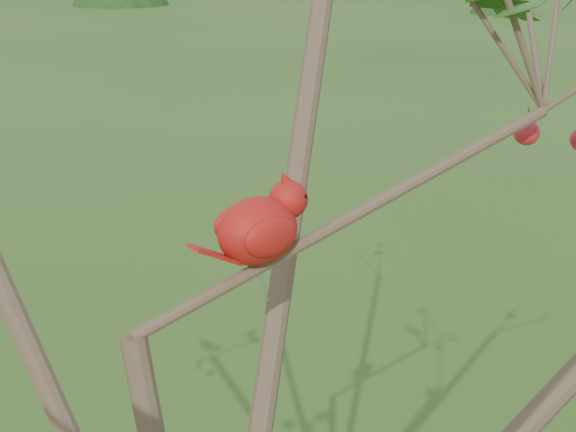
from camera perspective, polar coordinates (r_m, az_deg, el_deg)
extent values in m
sphere|color=red|center=(1.28, 16.61, 5.72)|extent=(0.04, 0.04, 0.04)
ellipsoid|color=red|center=(1.04, -2.17, -1.07)|extent=(0.13, 0.11, 0.09)
sphere|color=red|center=(1.06, 0.03, 1.19)|extent=(0.06, 0.06, 0.05)
cone|color=red|center=(1.05, -0.16, 2.51)|extent=(0.04, 0.04, 0.04)
cone|color=#D85914|center=(1.08, 1.13, 1.32)|extent=(0.03, 0.02, 0.02)
ellipsoid|color=black|center=(1.07, 0.77, 1.19)|extent=(0.02, 0.03, 0.02)
cube|color=red|center=(1.01, -5.17, -2.77)|extent=(0.07, 0.04, 0.04)
ellipsoid|color=red|center=(1.06, -3.47, -0.48)|extent=(0.08, 0.04, 0.05)
ellipsoid|color=red|center=(1.01, -1.22, -1.52)|extent=(0.08, 0.04, 0.05)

